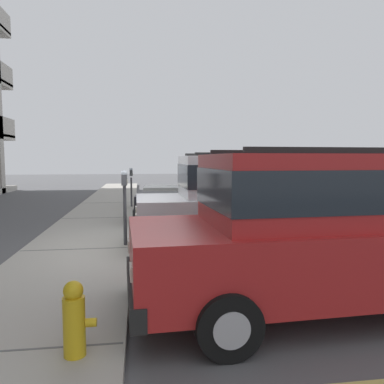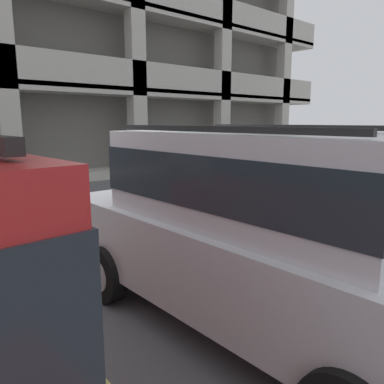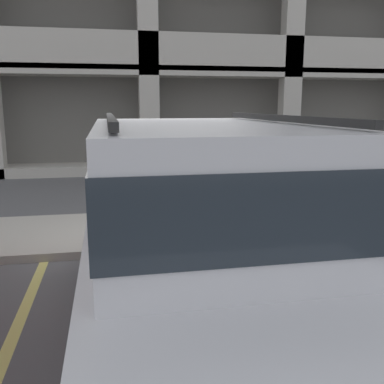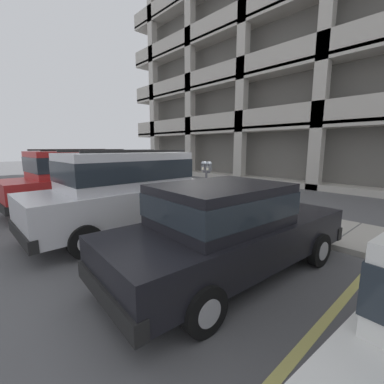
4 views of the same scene
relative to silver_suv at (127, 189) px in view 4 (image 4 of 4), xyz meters
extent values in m
cube|color=#565659|center=(-0.06, 2.26, -1.14)|extent=(80.00, 80.00, 0.10)
cube|color=#ADA89E|center=(-0.06, 3.56, -1.03)|extent=(40.00, 2.20, 0.12)
cube|color=#606060|center=(-8.06, 3.56, -0.97)|extent=(0.03, 2.16, 0.00)
cube|color=#606060|center=(-4.06, 3.56, -0.97)|extent=(0.03, 2.16, 0.00)
cube|color=#606060|center=(-0.06, 3.56, -0.97)|extent=(0.03, 2.16, 0.00)
cube|color=#606060|center=(3.94, 3.56, -0.97)|extent=(0.03, 2.16, 0.00)
cube|color=#DBD16B|center=(-4.85, 0.86, -1.08)|extent=(0.12, 4.80, 0.01)
cube|color=#DBD16B|center=(-1.65, 0.86, -1.08)|extent=(0.12, 4.80, 0.01)
cube|color=#DBD16B|center=(1.54, 0.86, -1.08)|extent=(0.12, 4.80, 0.01)
cube|color=#DBD16B|center=(4.74, 0.86, -1.08)|extent=(0.12, 4.80, 0.01)
cube|color=silver|center=(0.00, 0.02, -0.36)|extent=(1.88, 4.72, 0.80)
cube|color=silver|center=(0.00, -0.03, 0.46)|extent=(1.64, 2.93, 0.84)
cube|color=#232B33|center=(0.00, -0.03, 0.48)|extent=(1.67, 2.95, 0.46)
cube|color=black|center=(-0.02, 2.33, -0.64)|extent=(1.88, 0.18, 0.24)
cube|color=black|center=(0.02, -2.29, -0.64)|extent=(1.88, 0.18, 0.24)
cube|color=silver|center=(0.55, 2.39, -0.28)|extent=(0.24, 0.03, 0.14)
cube|color=silver|center=(-0.59, 2.38, -0.28)|extent=(0.24, 0.03, 0.14)
cylinder|color=black|center=(0.89, 1.49, -0.76)|extent=(0.21, 0.66, 0.66)
cylinder|color=#B2B2B7|center=(0.89, 1.49, -0.76)|extent=(0.22, 0.36, 0.36)
cylinder|color=black|center=(-0.91, 1.47, -0.76)|extent=(0.21, 0.66, 0.66)
cylinder|color=#B2B2B7|center=(-0.91, 1.47, -0.76)|extent=(0.22, 0.36, 0.36)
cylinder|color=black|center=(0.91, -1.43, -0.76)|extent=(0.21, 0.66, 0.66)
cylinder|color=#B2B2B7|center=(0.91, -1.43, -0.76)|extent=(0.22, 0.36, 0.36)
cylinder|color=black|center=(-0.89, -1.44, -0.76)|extent=(0.21, 0.66, 0.66)
cylinder|color=#B2B2B7|center=(-0.89, -1.44, -0.76)|extent=(0.22, 0.36, 0.36)
cube|color=black|center=(0.69, -0.02, 0.92)|extent=(0.07, 2.62, 0.05)
cube|color=black|center=(-0.69, -0.03, 0.92)|extent=(0.07, 2.62, 0.05)
cube|color=red|center=(-3.31, 0.07, -0.36)|extent=(2.05, 4.78, 0.80)
cube|color=red|center=(-3.31, 0.02, 0.46)|extent=(1.75, 2.98, 0.84)
cube|color=#232B33|center=(-3.31, 0.02, 0.48)|extent=(1.78, 3.01, 0.46)
cube|color=black|center=(-3.42, 2.38, -0.64)|extent=(1.88, 0.25, 0.24)
cube|color=black|center=(-3.21, -2.24, -0.64)|extent=(1.88, 0.25, 0.24)
cube|color=silver|center=(-2.85, 2.45, -0.28)|extent=(0.24, 0.04, 0.14)
cube|color=silver|center=(-3.99, 2.40, -0.28)|extent=(0.24, 0.04, 0.14)
cylinder|color=black|center=(-2.48, 1.57, -0.76)|extent=(0.23, 0.67, 0.66)
cylinder|color=#B2B2B7|center=(-2.48, 1.57, -0.76)|extent=(0.24, 0.37, 0.36)
cylinder|color=black|center=(-4.28, 1.48, -0.76)|extent=(0.23, 0.67, 0.66)
cylinder|color=#B2B2B7|center=(-4.28, 1.48, -0.76)|extent=(0.24, 0.37, 0.36)
cylinder|color=black|center=(-2.35, -1.35, -0.76)|extent=(0.23, 0.67, 0.66)
cylinder|color=#B2B2B7|center=(-2.35, -1.35, -0.76)|extent=(0.24, 0.37, 0.36)
cylinder|color=black|center=(-4.15, -1.43, -0.76)|extent=(0.23, 0.67, 0.66)
cylinder|color=#B2B2B7|center=(-4.15, -1.43, -0.76)|extent=(0.24, 0.37, 0.36)
cube|color=black|center=(-2.62, 0.05, 0.92)|extent=(0.17, 2.62, 0.05)
cube|color=black|center=(-4.00, -0.01, 0.92)|extent=(0.17, 2.62, 0.05)
cube|color=black|center=(3.14, 0.21, -0.49)|extent=(1.98, 4.50, 0.60)
cube|color=black|center=(3.12, -0.09, 0.13)|extent=(1.62, 2.07, 0.64)
cube|color=#232B33|center=(3.12, -0.09, 0.15)|extent=(1.65, 2.10, 0.35)
cube|color=black|center=(3.28, 2.36, -0.67)|extent=(1.74, 0.27, 0.24)
cube|color=black|center=(3.00, -1.95, -0.67)|extent=(1.74, 0.27, 0.24)
cube|color=silver|center=(3.81, 2.38, -0.43)|extent=(0.24, 0.05, 0.14)
cube|color=silver|center=(2.76, 2.45, -0.43)|extent=(0.24, 0.05, 0.14)
cylinder|color=black|center=(4.06, 1.51, -0.79)|extent=(0.20, 0.61, 0.60)
cylinder|color=#B2B2B7|center=(4.06, 1.51, -0.79)|extent=(0.20, 0.34, 0.33)
cylinder|color=black|center=(2.40, 1.62, -0.79)|extent=(0.20, 0.61, 0.60)
cylinder|color=#B2B2B7|center=(2.40, 1.62, -0.79)|extent=(0.20, 0.34, 0.33)
cylinder|color=black|center=(3.89, -1.21, -0.79)|extent=(0.20, 0.61, 0.60)
cylinder|color=#B2B2B7|center=(3.89, -1.21, -0.79)|extent=(0.20, 0.34, 0.33)
cylinder|color=black|center=(2.22, -1.10, -0.79)|extent=(0.20, 0.61, 0.60)
cylinder|color=#B2B2B7|center=(2.22, -1.10, -0.79)|extent=(0.20, 0.34, 0.33)
cylinder|color=#47474C|center=(0.19, 2.61, -0.37)|extent=(0.07, 0.07, 1.20)
cube|color=#47474C|center=(0.19, 2.61, 0.26)|extent=(0.28, 0.06, 0.06)
cube|color=#515459|center=(0.09, 2.61, 0.40)|extent=(0.15, 0.11, 0.22)
cylinder|color=#9EA8B2|center=(0.09, 2.61, 0.51)|extent=(0.15, 0.11, 0.15)
cube|color=#B7B293|center=(0.09, 2.56, 0.36)|extent=(0.08, 0.01, 0.08)
cube|color=#515459|center=(0.29, 2.61, 0.40)|extent=(0.15, 0.11, 0.22)
cylinder|color=#9EA8B2|center=(0.29, 2.61, 0.51)|extent=(0.15, 0.11, 0.15)
cube|color=#B7B293|center=(0.29, 2.56, 0.36)|extent=(0.08, 0.01, 0.08)
cube|color=#64625C|center=(0.51, 15.32, 6.41)|extent=(31.36, 8.80, 15.00)
cube|color=#B7B2A8|center=(0.51, 14.72, -0.94)|extent=(32.00, 10.00, 0.30)
cube|color=#B7B2A8|center=(0.51, 14.72, 2.06)|extent=(32.00, 10.00, 0.30)
cube|color=#B7B2A8|center=(0.51, 9.82, 2.61)|extent=(32.00, 0.20, 1.10)
cube|color=#B7B2A8|center=(0.51, 14.72, 5.06)|extent=(32.00, 10.00, 0.30)
cube|color=#B7B2A8|center=(0.51, 9.82, 5.61)|extent=(32.00, 0.20, 1.10)
cube|color=#B7B2A8|center=(0.51, 14.72, 8.06)|extent=(32.00, 10.00, 0.30)
cube|color=#B7B2A8|center=(-13.21, 9.97, 6.41)|extent=(0.60, 0.50, 15.00)
cube|color=#B7B2A8|center=(-8.64, 9.97, 6.41)|extent=(0.60, 0.50, 15.00)
cube|color=#B7B2A8|center=(-4.07, 9.97, 6.41)|extent=(0.60, 0.50, 15.00)
cube|color=#B7B2A8|center=(0.51, 9.97, 6.41)|extent=(0.60, 0.50, 15.00)
cylinder|color=gold|center=(-4.22, 2.91, -0.69)|extent=(0.20, 0.20, 0.55)
sphere|color=gold|center=(-4.22, 2.91, -0.36)|extent=(0.18, 0.18, 0.18)
cylinder|color=gold|center=(-4.22, 2.76, -0.67)|extent=(0.08, 0.10, 0.08)
cylinder|color=gold|center=(-4.07, 2.91, -0.67)|extent=(0.10, 0.07, 0.07)
camera|label=1|loc=(-7.62, 2.31, 0.83)|focal=35.00mm
camera|label=2|loc=(-2.85, -2.27, 0.99)|focal=35.00mm
camera|label=3|loc=(-0.69, -3.37, 1.02)|focal=40.00mm
camera|label=4|loc=(5.70, -3.08, 1.02)|focal=24.00mm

